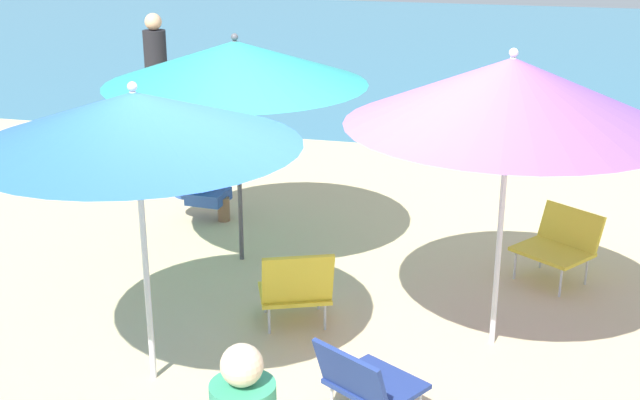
{
  "coord_description": "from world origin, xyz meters",
  "views": [
    {
      "loc": [
        1.36,
        -5.22,
        3.01
      ],
      "look_at": [
        -0.22,
        1.09,
        0.7
      ],
      "focal_mm": 47.76,
      "sensor_mm": 36.0,
      "label": 1
    }
  ],
  "objects_px": {
    "umbrella_purple": "(511,92)",
    "beach_chair_d": "(366,380)",
    "umbrella_blue": "(135,119)",
    "person_c": "(195,175)",
    "umbrella_teal": "(235,63)",
    "person_a": "(157,87)",
    "beach_chair_a": "(560,242)",
    "beach_chair_c": "(296,287)"
  },
  "relations": [
    {
      "from": "umbrella_purple",
      "to": "person_c",
      "type": "bearing_deg",
      "value": 148.11
    },
    {
      "from": "person_a",
      "to": "person_c",
      "type": "xyz_separation_m",
      "value": [
        1.12,
        -1.67,
        -0.47
      ]
    },
    {
      "from": "umbrella_purple",
      "to": "beach_chair_d",
      "type": "bearing_deg",
      "value": -120.37
    },
    {
      "from": "umbrella_blue",
      "to": "beach_chair_c",
      "type": "relative_size",
      "value": 2.99
    },
    {
      "from": "beach_chair_d",
      "to": "person_a",
      "type": "bearing_deg",
      "value": 67.04
    },
    {
      "from": "beach_chair_a",
      "to": "beach_chair_d",
      "type": "height_order",
      "value": "beach_chair_a"
    },
    {
      "from": "umbrella_purple",
      "to": "umbrella_blue",
      "type": "relative_size",
      "value": 1.08
    },
    {
      "from": "umbrella_purple",
      "to": "beach_chair_c",
      "type": "xyz_separation_m",
      "value": [
        -1.42,
        -0.12,
        -1.5
      ]
    },
    {
      "from": "umbrella_blue",
      "to": "beach_chair_c",
      "type": "bearing_deg",
      "value": 50.93
    },
    {
      "from": "umbrella_purple",
      "to": "umbrella_blue",
      "type": "xyz_separation_m",
      "value": [
        -2.16,
        -1.03,
        -0.06
      ]
    },
    {
      "from": "umbrella_purple",
      "to": "beach_chair_c",
      "type": "bearing_deg",
      "value": -175.06
    },
    {
      "from": "beach_chair_c",
      "to": "umbrella_teal",
      "type": "bearing_deg",
      "value": 13.79
    },
    {
      "from": "beach_chair_d",
      "to": "umbrella_blue",
      "type": "bearing_deg",
      "value": 114.9
    },
    {
      "from": "umbrella_blue",
      "to": "person_a",
      "type": "relative_size",
      "value": 1.14
    },
    {
      "from": "umbrella_purple",
      "to": "umbrella_blue",
      "type": "bearing_deg",
      "value": -154.54
    },
    {
      "from": "umbrella_purple",
      "to": "beach_chair_a",
      "type": "relative_size",
      "value": 2.86
    },
    {
      "from": "beach_chair_a",
      "to": "beach_chair_d",
      "type": "bearing_deg",
      "value": 10.19
    },
    {
      "from": "umbrella_purple",
      "to": "person_c",
      "type": "distance_m",
      "value": 3.81
    },
    {
      "from": "person_a",
      "to": "beach_chair_c",
      "type": "bearing_deg",
      "value": -174.55
    },
    {
      "from": "umbrella_purple",
      "to": "person_a",
      "type": "relative_size",
      "value": 1.22
    },
    {
      "from": "umbrella_purple",
      "to": "beach_chair_c",
      "type": "relative_size",
      "value": 3.22
    },
    {
      "from": "umbrella_teal",
      "to": "umbrella_blue",
      "type": "distance_m",
      "value": 2.02
    },
    {
      "from": "beach_chair_a",
      "to": "umbrella_blue",
      "type": "bearing_deg",
      "value": -13.43
    },
    {
      "from": "beach_chair_a",
      "to": "beach_chair_d",
      "type": "distance_m",
      "value": 2.69
    },
    {
      "from": "beach_chair_c",
      "to": "beach_chair_d",
      "type": "relative_size",
      "value": 0.95
    },
    {
      "from": "beach_chair_d",
      "to": "person_c",
      "type": "bearing_deg",
      "value": 68.17
    },
    {
      "from": "umbrella_blue",
      "to": "person_a",
      "type": "bearing_deg",
      "value": 113.41
    },
    {
      "from": "beach_chair_c",
      "to": "person_a",
      "type": "bearing_deg",
      "value": 14.2
    },
    {
      "from": "umbrella_teal",
      "to": "beach_chair_c",
      "type": "distance_m",
      "value": 1.98
    },
    {
      "from": "umbrella_blue",
      "to": "beach_chair_d",
      "type": "distance_m",
      "value": 2.09
    },
    {
      "from": "umbrella_purple",
      "to": "person_a",
      "type": "height_order",
      "value": "umbrella_purple"
    },
    {
      "from": "umbrella_blue",
      "to": "person_c",
      "type": "distance_m",
      "value": 3.3
    },
    {
      "from": "person_c",
      "to": "umbrella_teal",
      "type": "bearing_deg",
      "value": -44.72
    },
    {
      "from": "umbrella_teal",
      "to": "beach_chair_d",
      "type": "height_order",
      "value": "umbrella_teal"
    },
    {
      "from": "beach_chair_a",
      "to": "beach_chair_c",
      "type": "bearing_deg",
      "value": -18.38
    },
    {
      "from": "umbrella_purple",
      "to": "beach_chair_d",
      "type": "xyz_separation_m",
      "value": [
        -0.69,
        -1.18,
        -1.54
      ]
    },
    {
      "from": "umbrella_teal",
      "to": "person_a",
      "type": "distance_m",
      "value": 3.29
    },
    {
      "from": "umbrella_teal",
      "to": "person_c",
      "type": "xyz_separation_m",
      "value": [
        -0.78,
        0.88,
        -1.3
      ]
    },
    {
      "from": "person_c",
      "to": "beach_chair_d",
      "type": "bearing_deg",
      "value": -48.92
    },
    {
      "from": "person_a",
      "to": "beach_chair_d",
      "type": "bearing_deg",
      "value": -174.98
    },
    {
      "from": "umbrella_blue",
      "to": "beach_chair_c",
      "type": "distance_m",
      "value": 1.85
    },
    {
      "from": "beach_chair_a",
      "to": "person_a",
      "type": "height_order",
      "value": "person_a"
    }
  ]
}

